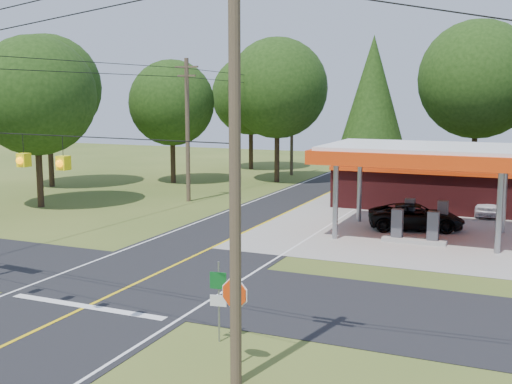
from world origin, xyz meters
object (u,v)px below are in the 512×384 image
at_px(gas_canopy, 423,157).
at_px(suv_car, 416,217).
at_px(sedan_car, 490,203).
at_px(octagonal_stop_sign, 235,301).

distance_m(gas_canopy, suv_car, 3.87).
distance_m(suv_car, sedan_car, 7.38).
height_order(suv_car, sedan_car, sedan_car).
xyz_separation_m(gas_canopy, suv_car, (-0.50, 1.50, -3.54)).
xyz_separation_m(gas_canopy, sedan_car, (3.00, 8.00, -3.50)).
xyz_separation_m(suv_car, octagonal_stop_sign, (-1.50, -20.51, 1.16)).
xyz_separation_m(gas_canopy, octagonal_stop_sign, (-2.00, -19.01, -2.37)).
xyz_separation_m(sedan_car, octagonal_stop_sign, (-5.00, -27.01, 1.13)).
distance_m(suv_car, octagonal_stop_sign, 20.60).
height_order(gas_canopy, sedan_car, gas_canopy).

